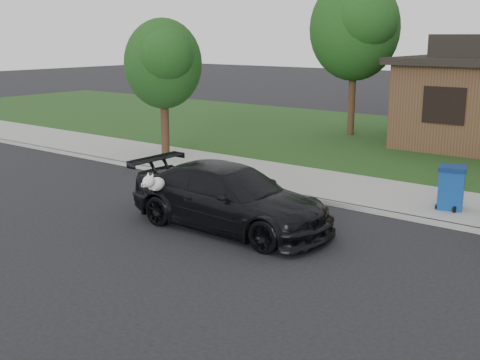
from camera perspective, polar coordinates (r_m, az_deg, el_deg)
The scene contains 8 objects.
ground at distance 12.39m, azimuth 0.84°, elevation -5.97°, with size 120.00×120.00×0.00m, color black.
sidewalk at distance 16.47m, azimuth 11.35°, elevation -1.06°, with size 60.00×3.00×0.12m, color gray.
curb at distance 15.18m, azimuth 8.81°, elevation -2.20°, with size 60.00×0.12×0.12m, color gray.
lawn at distance 23.76m, azimuth 20.06°, elevation 2.86°, with size 60.00×13.00×0.13m, color #193814.
sedan at distance 13.12m, azimuth -0.99°, elevation -1.66°, with size 4.81×2.29×1.39m.
recycling_bin at distance 15.07m, azimuth 19.39°, elevation -0.65°, with size 0.76×0.76×1.03m.
tree_0 at distance 24.94m, azimuth 11.05°, elevation 14.10°, with size 3.78×3.60×6.34m.
tree_2 at distance 20.41m, azimuth -7.24°, elevation 11.00°, with size 2.73×2.60×4.59m.
Camera 1 is at (7.00, -9.34, 4.14)m, focal length 45.00 mm.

